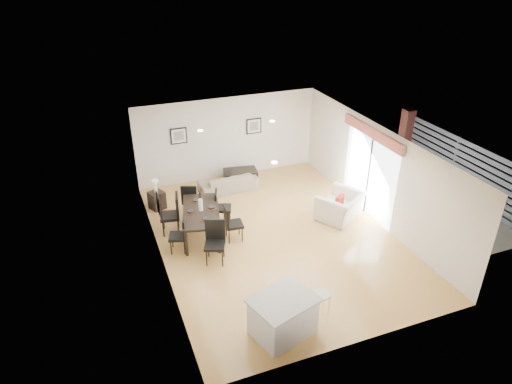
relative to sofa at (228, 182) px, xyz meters
name	(u,v)px	position (x,y,z in m)	size (l,w,h in m)	color
ground	(275,236)	(0.34, -2.97, -0.27)	(8.00, 8.00, 0.00)	tan
wall_back	(228,138)	(0.34, 1.03, 1.08)	(6.00, 0.04, 2.70)	silver
wall_front	(363,289)	(0.34, -6.97, 1.08)	(6.00, 0.04, 2.70)	silver
wall_left	(158,214)	(-2.66, -2.97, 1.08)	(0.04, 8.00, 2.70)	silver
wall_right	(377,173)	(3.34, -2.97, 1.08)	(0.04, 8.00, 2.70)	silver
ceiling	(277,142)	(0.34, -2.97, 2.43)	(6.00, 8.00, 0.02)	white
sofa	(228,182)	(0.00, 0.00, 0.00)	(1.86, 0.73, 0.54)	gray
armchair	(340,206)	(2.42, -2.77, 0.12)	(1.20, 1.05, 0.78)	beige
courtyard_plant_a	(465,199)	(6.06, -3.64, 0.09)	(0.64, 0.56, 0.71)	#385725
courtyard_plant_b	(416,174)	(5.78, -1.79, 0.09)	(0.41, 0.41, 0.73)	#385725
dining_table	(201,213)	(-1.46, -2.23, 0.42)	(1.33, 2.02, 0.77)	black
dining_chair_wnear	(181,233)	(-2.12, -2.72, 0.26)	(0.54, 0.54, 0.95)	black
dining_chair_wfar	(173,212)	(-2.11, -1.78, 0.35)	(0.59, 0.59, 1.11)	black
dining_chair_enear	(231,221)	(-0.80, -2.68, 0.29)	(0.49, 0.49, 1.00)	black
dining_chair_efar	(220,205)	(-0.79, -1.74, 0.26)	(0.55, 0.55, 0.96)	black
dining_chair_head	(215,239)	(-1.42, -3.38, 0.33)	(0.63, 0.63, 1.08)	black
dining_chair_foot	(190,198)	(-1.49, -1.07, 0.28)	(0.57, 0.57, 0.98)	black
vase	(200,201)	(-1.46, -2.23, 0.78)	(0.89, 1.36, 0.69)	white
coffee_table	(241,176)	(0.54, 0.40, -0.06)	(1.06, 0.63, 0.42)	black
side_table	(157,200)	(-2.32, -0.35, 0.00)	(0.40, 0.40, 0.53)	black
table_lamp	(155,185)	(-2.32, -0.35, 0.51)	(0.20, 0.20, 0.39)	white
cushion	(340,201)	(2.30, -2.88, 0.35)	(0.36, 0.11, 0.36)	maroon
kitchen_island	(283,316)	(-0.88, -6.20, 0.16)	(1.45, 1.26, 0.86)	silver
bar_stool	(322,297)	(-0.03, -6.20, 0.36)	(0.34, 0.34, 0.74)	white
framed_print_back_left	(179,136)	(-1.26, 1.00, 1.38)	(0.52, 0.04, 0.52)	black
framed_print_back_right	(254,126)	(1.24, 1.00, 1.38)	(0.52, 0.04, 0.52)	black
framed_print_left_wall	(159,206)	(-2.63, -3.17, 1.38)	(0.04, 0.52, 0.52)	black
sliding_door	(370,159)	(3.29, -2.67, 1.39)	(0.12, 2.70, 2.57)	white
courtyard	(444,159)	(6.50, -2.11, 0.65)	(6.00, 6.00, 2.00)	gray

